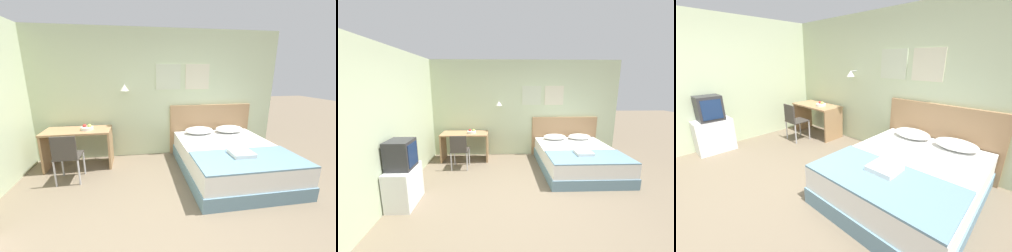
{
  "view_description": "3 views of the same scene",
  "coord_description": "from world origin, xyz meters",
  "views": [
    {
      "loc": [
        -0.36,
        -1.81,
        1.83
      ],
      "look_at": [
        0.2,
        1.66,
        0.88
      ],
      "focal_mm": 22.0,
      "sensor_mm": 36.0,
      "label": 1
    },
    {
      "loc": [
        -0.54,
        -3.16,
        2.03
      ],
      "look_at": [
        -0.39,
        1.35,
        1.09
      ],
      "focal_mm": 22.0,
      "sensor_mm": 36.0,
      "label": 2
    },
    {
      "loc": [
        2.38,
        -0.9,
        1.78
      ],
      "look_at": [
        0.08,
        1.51,
        0.7
      ],
      "focal_mm": 22.0,
      "sensor_mm": 36.0,
      "label": 3
    }
  ],
  "objects": [
    {
      "name": "tv_stand",
      "position": [
        -2.16,
        0.1,
        0.32
      ],
      "size": [
        0.4,
        0.66,
        0.65
      ],
      "color": "white",
      "rests_on": "ground_plane"
    },
    {
      "name": "television",
      "position": [
        -2.16,
        0.1,
        0.89
      ],
      "size": [
        0.39,
        0.42,
        0.48
      ],
      "color": "#2D2D30",
      "rests_on": "tv_stand"
    },
    {
      "name": "wall_left",
      "position": [
        -2.41,
        -0.23,
        1.32
      ],
      "size": [
        0.06,
        5.54,
        2.65
      ],
      "color": "beige",
      "rests_on": "ground_plane"
    },
    {
      "name": "folded_towel_near_foot",
      "position": [
        1.26,
        0.97,
        0.57
      ],
      "size": [
        0.34,
        0.33,
        0.06
      ],
      "color": "white",
      "rests_on": "throw_blanket"
    },
    {
      "name": "ground_plane",
      "position": [
        0.0,
        0.0,
        0.0
      ],
      "size": [
        24.0,
        24.0,
        0.0
      ],
      "primitive_type": "plane",
      "color": "#756651"
    },
    {
      "name": "desk_chair",
      "position": [
        -1.49,
        1.53,
        0.5
      ],
      "size": [
        0.41,
        0.41,
        0.84
      ],
      "color": "#3D3833",
      "rests_on": "ground_plane"
    },
    {
      "name": "headboard",
      "position": [
        1.31,
        2.51,
        0.55
      ],
      "size": [
        1.83,
        0.06,
        1.09
      ],
      "color": "#A87F56",
      "rests_on": "ground_plane"
    },
    {
      "name": "pillow_right",
      "position": [
        1.65,
        2.24,
        0.59
      ],
      "size": [
        0.6,
        0.38,
        0.15
      ],
      "color": "white",
      "rests_on": "bed"
    },
    {
      "name": "bed",
      "position": [
        1.31,
        1.43,
        0.26
      ],
      "size": [
        1.71,
        2.1,
        0.52
      ],
      "color": "#66899E",
      "rests_on": "ground_plane"
    },
    {
      "name": "desk",
      "position": [
        -1.46,
        2.16,
        0.52
      ],
      "size": [
        1.22,
        0.59,
        0.74
      ],
      "color": "#A87F56",
      "rests_on": "ground_plane"
    },
    {
      "name": "pillow_left",
      "position": [
        0.97,
        2.24,
        0.59
      ],
      "size": [
        0.6,
        0.38,
        0.15
      ],
      "color": "white",
      "rests_on": "bed"
    },
    {
      "name": "fruit_bowl",
      "position": [
        -1.27,
        2.15,
        0.78
      ],
      "size": [
        0.23,
        0.23,
        0.11
      ],
      "color": "silver",
      "rests_on": "desk"
    },
    {
      "name": "throw_blanket",
      "position": [
        1.31,
        0.82,
        0.53
      ],
      "size": [
        1.66,
        0.84,
        0.02
      ],
      "color": "#66899E",
      "rests_on": "bed"
    },
    {
      "name": "wall_back",
      "position": [
        0.01,
        2.57,
        1.33
      ],
      "size": [
        5.56,
        0.31,
        2.65
      ],
      "color": "beige",
      "rests_on": "ground_plane"
    }
  ]
}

